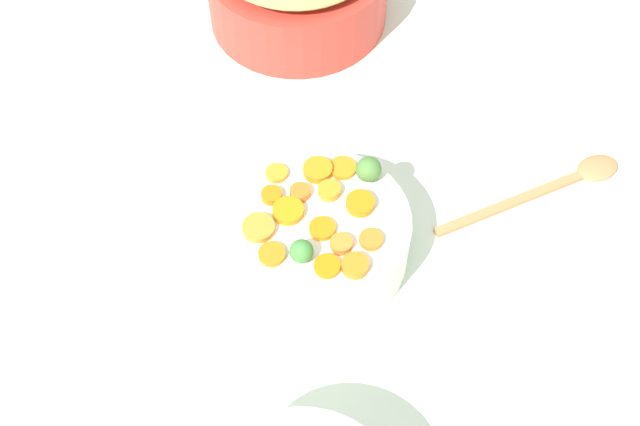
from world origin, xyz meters
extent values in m
cube|color=silver|center=(0.00, 0.00, 0.01)|extent=(2.40, 2.40, 0.02)
cylinder|color=white|center=(-0.04, 0.00, 0.06)|extent=(0.22, 0.22, 0.08)
cylinder|color=orange|center=(-0.05, 0.04, 0.10)|extent=(0.03, 0.03, 0.01)
cylinder|color=orange|center=(-0.02, 0.07, 0.10)|extent=(0.04, 0.04, 0.01)
cylinder|color=orange|center=(-0.07, 0.02, 0.10)|extent=(0.05, 0.05, 0.01)
cylinder|color=orange|center=(0.02, 0.01, 0.10)|extent=(0.04, 0.04, 0.01)
cylinder|color=orange|center=(-0.11, 0.01, 0.10)|extent=(0.05, 0.05, 0.01)
cylinder|color=orange|center=(0.01, 0.07, 0.10)|extent=(0.05, 0.05, 0.01)
cylinder|color=orange|center=(-0.01, 0.04, 0.10)|extent=(0.03, 0.03, 0.01)
cylinder|color=orange|center=(-0.02, -0.08, 0.10)|extent=(0.04, 0.04, 0.01)
cylinder|color=orange|center=(-0.07, 0.08, 0.10)|extent=(0.03, 0.03, 0.01)
cylinder|color=orange|center=(-0.02, -0.04, 0.10)|extent=(0.04, 0.04, 0.01)
cylinder|color=orange|center=(-0.09, 0.05, 0.10)|extent=(0.04, 0.04, 0.01)
cylinder|color=orange|center=(-0.05, -0.07, 0.10)|extent=(0.04, 0.04, 0.01)
cylinder|color=orange|center=(-0.11, -0.03, 0.10)|extent=(0.04, 0.04, 0.01)
cylinder|color=orange|center=(0.01, -0.04, 0.10)|extent=(0.03, 0.03, 0.01)
cylinder|color=orange|center=(-0.04, -0.01, 0.10)|extent=(0.04, 0.04, 0.01)
sphere|color=#45883C|center=(-0.07, -0.04, 0.11)|extent=(0.03, 0.03, 0.03)
sphere|color=#4D7D39|center=(0.04, 0.05, 0.11)|extent=(0.03, 0.03, 0.03)
cube|color=#B37D4E|center=(0.23, 0.01, 0.02)|extent=(0.24, 0.05, 0.01)
ellipsoid|color=#B37D4E|center=(0.37, 0.03, 0.03)|extent=(0.07, 0.05, 0.01)
camera|label=1|loc=(-0.19, -0.55, 0.96)|focal=47.47mm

